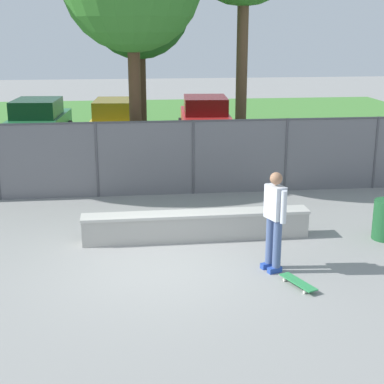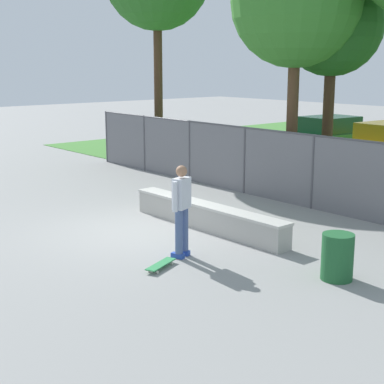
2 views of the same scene
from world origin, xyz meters
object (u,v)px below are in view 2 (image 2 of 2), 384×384
object	(u,v)px
tree_near_right	(296,2)
concrete_ledge	(207,216)
tree_mid	(332,26)
trash_bin	(337,257)
car_green	(331,137)
skateboarder	(182,207)
skateboard	(161,264)

from	to	relation	value
tree_near_right	concrete_ledge	bearing A→B (deg)	-75.12
tree_near_right	tree_mid	distance (m)	1.52
tree_mid	trash_bin	bearing A→B (deg)	-51.36
car_green	trash_bin	bearing A→B (deg)	-52.90
concrete_ledge	trash_bin	distance (m)	3.92
tree_near_right	trash_bin	xyz separation A→B (m)	(5.01, -4.63, -4.92)
trash_bin	tree_mid	bearing A→B (deg)	128.64
skateboarder	trash_bin	bearing A→B (deg)	25.31
skateboard	tree_mid	size ratio (longest dim) A/B	0.13
skateboard	tree_near_right	size ratio (longest dim) A/B	0.11
trash_bin	skateboarder	bearing A→B (deg)	-154.69
skateboarder	car_green	bearing A→B (deg)	114.82
concrete_ledge	tree_mid	world-z (taller)	tree_mid
skateboard	trash_bin	xyz separation A→B (m)	(2.46, 2.01, 0.34)
tree_near_right	tree_mid	xyz separation A→B (m)	(0.19, 1.39, -0.58)
skateboarder	trash_bin	size ratio (longest dim) A/B	2.20
concrete_ledge	tree_mid	distance (m)	7.21
tree_mid	car_green	xyz separation A→B (m)	(-3.71, 5.25, -3.91)
skateboard	car_green	bearing A→B (deg)	114.57
skateboard	tree_near_right	xyz separation A→B (m)	(-2.55, 6.64, 5.26)
concrete_ledge	skateboard	world-z (taller)	concrete_ledge
tree_mid	skateboard	bearing A→B (deg)	-73.62
concrete_ledge	trash_bin	world-z (taller)	trash_bin
tree_near_right	tree_mid	world-z (taller)	tree_near_right
skateboard	trash_bin	distance (m)	3.19
car_green	trash_bin	xyz separation A→B (m)	(8.53, -11.28, -0.42)
skateboard	tree_near_right	distance (m)	8.85
concrete_ledge	skateboarder	world-z (taller)	skateboarder
trash_bin	concrete_ledge	bearing A→B (deg)	173.68
tree_near_right	trash_bin	size ratio (longest dim) A/B	8.63
skateboarder	tree_near_right	xyz separation A→B (m)	(-2.29, 5.92, 4.33)
skateboarder	tree_mid	bearing A→B (deg)	106.01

